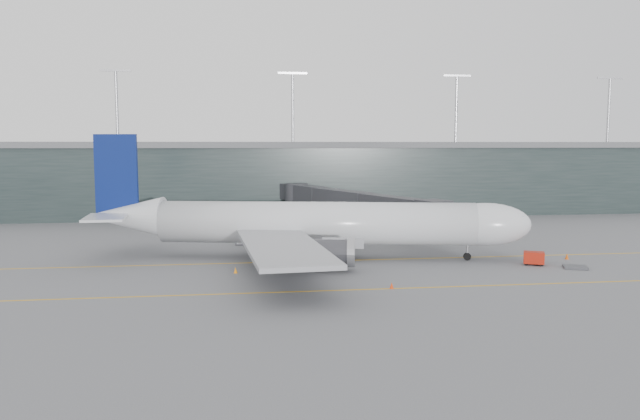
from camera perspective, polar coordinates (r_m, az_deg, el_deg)
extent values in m
plane|color=#5C5D61|center=(82.79, -2.87, -4.24)|extent=(320.00, 320.00, 0.00)
cube|color=orange|center=(78.87, -2.62, -4.74)|extent=(160.00, 0.25, 0.02)
cube|color=orange|center=(63.30, -1.32, -7.44)|extent=(160.00, 0.25, 0.02)
cube|color=orange|center=(102.92, -1.04, -2.19)|extent=(0.25, 60.00, 0.02)
cube|color=#1D2828|center=(139.55, -4.91, 2.84)|extent=(240.00, 35.00, 14.00)
cube|color=#595B5E|center=(139.34, -4.94, 5.96)|extent=(240.00, 36.00, 1.20)
cylinder|color=#9E9EA3|center=(131.43, -18.09, 8.91)|extent=(0.60, 0.60, 14.00)
cylinder|color=#9E9EA3|center=(129.91, -2.52, 9.24)|extent=(0.60, 0.60, 14.00)
cylinder|color=#9E9EA3|center=(137.59, 12.34, 8.93)|extent=(0.60, 0.60, 14.00)
cylinder|color=#9E9EA3|center=(153.08, 24.88, 8.21)|extent=(0.60, 0.60, 14.00)
cylinder|color=silver|center=(80.45, -0.33, -1.18)|extent=(40.65, 13.58, 5.44)
ellipsoid|color=silver|center=(81.68, 14.90, -1.27)|extent=(12.30, 7.66, 5.44)
cone|color=silver|center=(85.98, -17.20, -0.57)|extent=(10.52, 7.09, 5.23)
cube|color=gray|center=(80.82, -0.95, -2.65)|extent=(14.65, 7.17, 1.76)
cube|color=black|center=(82.27, 17.20, -0.67)|extent=(2.43, 2.97, 0.70)
cube|color=gray|center=(67.45, -3.45, -3.35)|extent=(9.75, 25.97, 0.48)
cylinder|color=#37373C|center=(72.46, 0.55, -3.88)|extent=(6.64, 4.26, 3.07)
cube|color=gray|center=(94.24, -1.29, -0.65)|extent=(18.86, 26.21, 0.48)
cylinder|color=#37373C|center=(88.91, 1.21, -2.03)|extent=(6.64, 4.26, 3.07)
cube|color=navy|center=(86.03, -18.13, 3.10)|extent=(5.68, 1.60, 10.54)
cube|color=silver|center=(81.82, -19.00, -0.64)|extent=(5.26, 8.16, 0.31)
cube|color=silver|center=(90.73, -16.62, 0.06)|extent=(7.87, 9.23, 0.31)
cylinder|color=black|center=(81.92, 13.31, -4.16)|extent=(1.02, 0.54, 0.97)
cylinder|color=#9E9EA3|center=(81.81, 13.32, -3.71)|extent=(0.26, 0.26, 2.28)
cylinder|color=black|center=(77.29, -3.17, -4.55)|extent=(1.21, 0.66, 1.14)
cylinder|color=black|center=(85.53, -2.46, -3.51)|extent=(1.21, 0.66, 1.14)
cube|color=#29292E|center=(86.87, 10.35, -0.13)|extent=(4.83, 5.07, 3.12)
cube|color=#29292E|center=(94.02, 6.67, 0.39)|extent=(8.15, 14.43, 2.78)
cube|color=#29292E|center=(105.87, 1.95, 1.06)|extent=(8.41, 14.54, 2.90)
cube|color=#29292E|center=(118.31, -1.81, 1.59)|extent=(8.67, 14.64, 3.01)
cylinder|color=#9E9EA3|center=(95.04, 6.36, -1.64)|extent=(0.56, 0.56, 4.23)
cube|color=#37373C|center=(95.28, 6.35, -2.67)|extent=(2.70, 2.40, 0.78)
cylinder|color=#29292E|center=(124.94, 4.72, 1.81)|extent=(4.45, 4.45, 3.34)
cylinder|color=#29292E|center=(125.26, 4.71, 0.18)|extent=(2.00, 2.00, 4.01)
cube|color=#A41B0B|center=(80.92, 18.97, -4.13)|extent=(2.83, 2.40, 1.42)
cylinder|color=black|center=(80.47, 18.34, -4.68)|extent=(0.47, 0.33, 0.44)
cylinder|color=black|center=(80.54, 19.59, -4.71)|extent=(0.47, 0.33, 0.44)
cylinder|color=black|center=(81.55, 18.32, -4.54)|extent=(0.47, 0.33, 0.44)
cylinder|color=black|center=(81.62, 19.56, -4.57)|extent=(0.47, 0.33, 0.44)
cube|color=#3C3D42|center=(80.62, 22.30, -4.85)|extent=(3.29, 2.98, 0.27)
cube|color=#37373C|center=(92.61, -7.08, -3.07)|extent=(2.20, 1.77, 0.22)
cube|color=#B4BAC1|center=(92.46, -7.09, -2.47)|extent=(1.76, 1.65, 1.64)
cube|color=#27489A|center=(92.34, -7.10, -1.94)|extent=(1.82, 1.71, 0.09)
cube|color=#37373C|center=(94.58, -5.36, -2.87)|extent=(2.35, 2.12, 0.19)
cube|color=#9DA1A8|center=(94.45, -5.36, -2.35)|extent=(1.95, 1.90, 1.44)
cube|color=#27489A|center=(94.34, -5.37, -1.90)|extent=(2.01, 1.96, 0.08)
cube|color=#37373C|center=(94.14, -3.81, -2.89)|extent=(2.33, 2.01, 0.21)
cube|color=#A1A5AC|center=(94.00, -3.82, -2.34)|extent=(1.91, 1.83, 1.54)
cube|color=#27489A|center=(93.88, -3.82, -1.85)|extent=(1.97, 1.89, 0.08)
cone|color=#D8510C|center=(86.49, 21.64, -3.96)|extent=(0.48, 0.48, 0.77)
cone|color=#E83A0C|center=(64.79, 6.57, -6.88)|extent=(0.41, 0.41, 0.66)
cone|color=#DB550C|center=(95.99, 3.30, -2.60)|extent=(0.43, 0.43, 0.68)
cone|color=orange|center=(72.56, -7.73, -5.48)|extent=(0.43, 0.43, 0.69)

